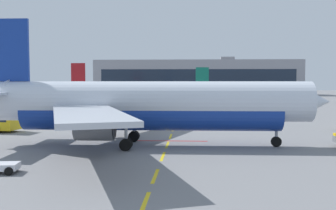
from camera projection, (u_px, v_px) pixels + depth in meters
ground at (326, 124)px, 57.70m from camera, size 400.00×400.00×0.00m
apron_paint_markings at (175, 126)px, 55.12m from camera, size 8.00×94.42×0.01m
airliner_foreground at (145, 105)px, 37.77m from camera, size 34.68×34.63×12.20m
airliner_mid_left at (37, 90)px, 111.46m from camera, size 31.69×31.44×11.10m
airliner_far_center at (241, 92)px, 109.09m from camera, size 28.29×28.02×9.91m
terminal_satellite at (197, 78)px, 176.45m from camera, size 88.93×21.07×16.71m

